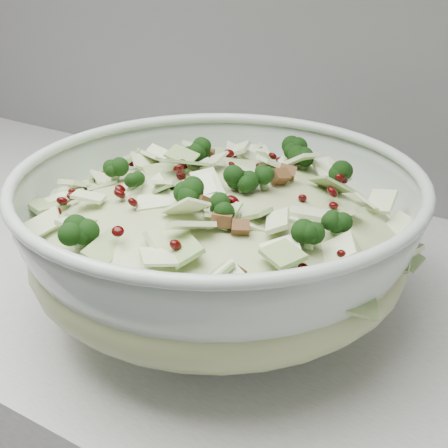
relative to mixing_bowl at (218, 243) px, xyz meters
name	(u,v)px	position (x,y,z in m)	size (l,w,h in m)	color
mixing_bowl	(218,243)	(0.00, 0.00, 0.00)	(0.48, 0.48, 0.16)	#ADBFB0
salad	(218,219)	(0.00, 0.00, 0.03)	(0.48, 0.48, 0.16)	#A1B078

